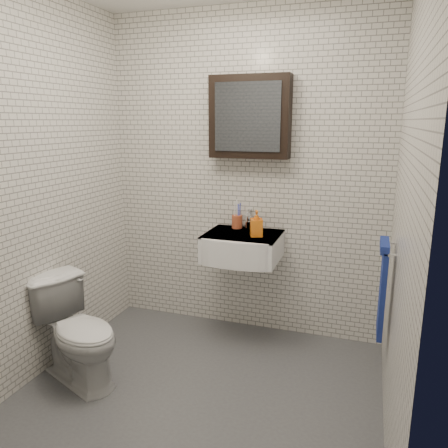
% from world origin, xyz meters
% --- Properties ---
extents(ground, '(2.20, 2.00, 0.01)m').
position_xyz_m(ground, '(0.00, 0.00, 0.01)').
color(ground, '#4A4C51').
rests_on(ground, ground).
extents(room_shell, '(2.22, 2.02, 2.51)m').
position_xyz_m(room_shell, '(0.00, 0.00, 1.47)').
color(room_shell, silver).
rests_on(room_shell, ground).
extents(washbasin, '(0.55, 0.50, 0.20)m').
position_xyz_m(washbasin, '(0.05, 0.73, 0.76)').
color(washbasin, white).
rests_on(washbasin, room_shell).
extents(faucet, '(0.06, 0.20, 0.15)m').
position_xyz_m(faucet, '(0.05, 0.93, 0.92)').
color(faucet, silver).
rests_on(faucet, washbasin).
extents(mirror_cabinet, '(0.60, 0.15, 0.60)m').
position_xyz_m(mirror_cabinet, '(0.05, 0.93, 1.70)').
color(mirror_cabinet, black).
rests_on(mirror_cabinet, room_shell).
extents(towel_rail, '(0.09, 0.30, 0.58)m').
position_xyz_m(towel_rail, '(1.04, 0.35, 0.72)').
color(towel_rail, silver).
rests_on(towel_rail, room_shell).
extents(toothbrush_cup, '(0.10, 0.10, 0.23)m').
position_xyz_m(toothbrush_cup, '(-0.04, 0.93, 0.91)').
color(toothbrush_cup, '#A74829').
rests_on(toothbrush_cup, washbasin).
extents(soap_bottle, '(0.11, 0.11, 0.19)m').
position_xyz_m(soap_bottle, '(0.16, 0.73, 0.95)').
color(soap_bottle, orange).
rests_on(soap_bottle, washbasin).
extents(toilet, '(0.77, 0.61, 0.68)m').
position_xyz_m(toilet, '(-0.80, -0.12, 0.34)').
color(toilet, silver).
rests_on(toilet, ground).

